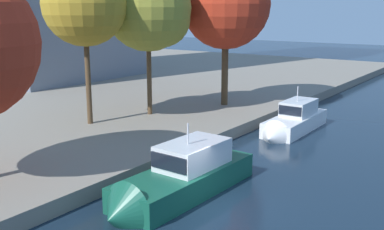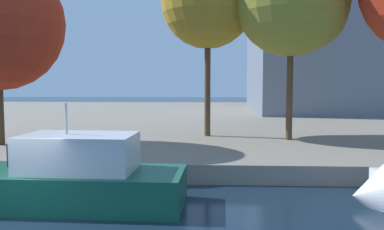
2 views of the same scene
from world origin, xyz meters
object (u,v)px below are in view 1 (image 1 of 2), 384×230
object	(u,v)px
tree_1	(148,10)
tree_4	(227,5)
motor_yacht_1	(178,182)
motor_yacht_2	(292,124)

from	to	relation	value
tree_1	tree_4	bearing A→B (deg)	-23.53
motor_yacht_1	tree_1	size ratio (longest dim) A/B	0.82
tree_1	tree_4	size ratio (longest dim) A/B	0.94
motor_yacht_2	tree_4	size ratio (longest dim) A/B	0.68
motor_yacht_1	motor_yacht_2	bearing A→B (deg)	-176.73
motor_yacht_1	tree_4	xyz separation A→B (m)	(16.99, 7.69, 8.49)
tree_1	motor_yacht_1	bearing A→B (deg)	-134.38
motor_yacht_2	tree_4	distance (m)	11.52
motor_yacht_2	tree_1	xyz separation A→B (m)	(-4.30, 10.19, 8.24)
motor_yacht_2	tree_1	bearing A→B (deg)	-67.69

